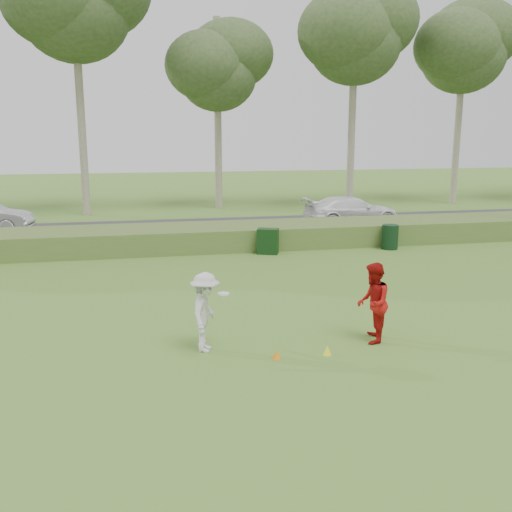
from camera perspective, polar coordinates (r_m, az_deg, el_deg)
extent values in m
plane|color=#447226|center=(12.70, 3.85, -9.49)|extent=(120.00, 120.00, 0.00)
cube|color=#476729|center=(23.95, -4.03, 1.96)|extent=(80.00, 3.00, 0.90)
cube|color=#2D2D2D|center=(28.91, -5.43, 2.85)|extent=(80.00, 6.00, 0.06)
cylinder|color=gray|center=(34.58, -17.32, 16.73)|extent=(0.44, 0.44, 15.50)
ellipsoid|color=#354B25|center=(35.14, -17.75, 23.03)|extent=(7.80, 7.80, 6.60)
cylinder|color=gray|center=(36.24, -3.83, 13.83)|extent=(0.44, 0.44, 11.50)
ellipsoid|color=#354B25|center=(36.44, -3.90, 18.35)|extent=(6.24, 6.24, 5.28)
cylinder|color=gray|center=(36.43, 9.66, 15.65)|extent=(0.44, 0.44, 14.00)
ellipsoid|color=#354B25|center=(36.82, 9.87, 21.09)|extent=(7.28, 7.28, 6.16)
cylinder|color=gray|center=(41.14, 19.70, 14.36)|extent=(0.44, 0.44, 13.50)
ellipsoid|color=#354B25|center=(41.45, 20.05, 19.02)|extent=(7.02, 7.02, 5.94)
imported|color=silver|center=(12.48, -5.09, -5.62)|extent=(0.99, 1.29, 1.76)
cylinder|color=white|center=(12.42, -3.29, -3.79)|extent=(0.27, 0.27, 0.03)
imported|color=#A30F0E|center=(13.22, 11.61, -4.61)|extent=(0.99, 1.10, 1.84)
cone|color=orange|center=(12.26, 2.07, -9.80)|extent=(0.18, 0.18, 0.20)
cone|color=yellow|center=(12.55, 7.15, -9.33)|extent=(0.19, 0.19, 0.20)
cube|color=black|center=(22.53, 1.20, 1.48)|extent=(0.94, 0.78, 1.01)
cylinder|color=black|center=(24.12, 13.25, 1.87)|extent=(0.82, 0.82, 1.01)
imported|color=white|center=(29.86, 9.53, 4.49)|extent=(5.04, 2.23, 1.44)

